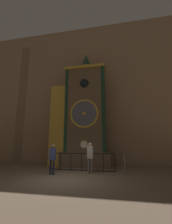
# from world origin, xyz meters

# --- Properties ---
(ground_plane) EXTENTS (28.00, 28.00, 0.00)m
(ground_plane) POSITION_xyz_m (0.00, 0.00, 0.00)
(ground_plane) COLOR #75604C
(cathedral_back_wall) EXTENTS (24.00, 0.32, 13.05)m
(cathedral_back_wall) POSITION_xyz_m (-0.09, 5.75, 6.52)
(cathedral_back_wall) COLOR #997A5B
(cathedral_back_wall) RESTS_ON ground_plane
(clock_tower) EXTENTS (4.71, 1.80, 9.44)m
(clock_tower) POSITION_xyz_m (-0.27, 4.33, 3.85)
(clock_tower) COLOR brown
(clock_tower) RESTS_ON ground_plane
(railing_fence) EXTENTS (4.20, 0.05, 1.08)m
(railing_fence) POSITION_xyz_m (0.27, 2.38, 0.60)
(railing_fence) COLOR black
(railing_fence) RESTS_ON ground_plane
(visitor_near) EXTENTS (0.35, 0.24, 1.63)m
(visitor_near) POSITION_xyz_m (-1.09, 1.02, 0.99)
(visitor_near) COLOR #1B213A
(visitor_near) RESTS_ON ground_plane
(visitor_far) EXTENTS (0.34, 0.23, 1.73)m
(visitor_far) POSITION_xyz_m (0.94, 1.74, 1.04)
(visitor_far) COLOR #58554F
(visitor_far) RESTS_ON ground_plane
(stanchion_post) EXTENTS (0.28, 0.28, 1.03)m
(stanchion_post) POSITION_xyz_m (2.90, 2.20, 0.33)
(stanchion_post) COLOR gray
(stanchion_post) RESTS_ON ground_plane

